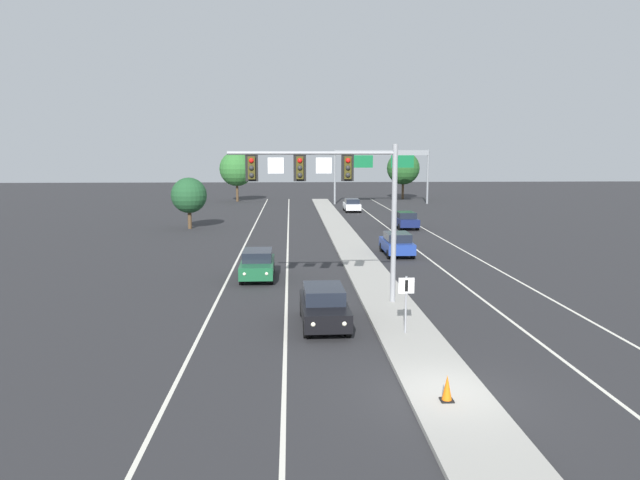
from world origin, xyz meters
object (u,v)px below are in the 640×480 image
object	(u,v)px
car_receding_white	(352,205)
tree_far_right_c	(403,168)
car_oncoming_green	(258,264)
median_sign_post	(406,296)
highway_sign_gantry	(382,160)
overhead_signal_mast	(336,186)
car_receding_blue	(397,243)
car_oncoming_black	(324,306)
tree_far_left_a	(237,169)
traffic_cone_median_nose	(447,388)
tree_far_left_c	(189,195)
car_receding_navy	(405,220)

from	to	relation	value
car_receding_white	tree_far_right_c	bearing A→B (deg)	62.97
car_oncoming_green	tree_far_right_c	size ratio (longest dim) A/B	0.62
median_sign_post	highway_sign_gantry	bearing A→B (deg)	82.05
overhead_signal_mast	car_receding_blue	size ratio (longest dim) A/B	1.69
car_oncoming_black	tree_far_left_a	distance (m)	64.28
car_receding_blue	traffic_cone_median_nose	distance (m)	24.44
tree_far_left_c	tree_far_right_c	world-z (taller)	tree_far_right_c
car_oncoming_black	car_receding_navy	distance (m)	32.29
median_sign_post	car_receding_blue	xyz separation A→B (m)	(2.96, 18.06, -0.77)
median_sign_post	tree_far_right_c	bearing A→B (deg)	79.20
median_sign_post	tree_far_left_c	bearing A→B (deg)	112.34
highway_sign_gantry	car_oncoming_black	bearing A→B (deg)	-101.07
median_sign_post	tree_far_left_a	bearing A→B (deg)	100.56
overhead_signal_mast	car_receding_white	size ratio (longest dim) A/B	1.69
car_receding_white	traffic_cone_median_nose	distance (m)	55.18
median_sign_post	car_receding_white	distance (m)	49.00
tree_far_left_a	car_receding_blue	bearing A→B (deg)	-72.23
car_receding_blue	highway_sign_gantry	xyz separation A→B (m)	(5.38, 41.62, 5.34)
traffic_cone_median_nose	highway_sign_gantry	distance (m)	66.64
car_oncoming_black	tree_far_left_c	distance (m)	33.63
car_oncoming_black	car_receding_white	bearing A→B (deg)	82.65
car_oncoming_green	tree_far_right_c	distance (m)	60.80
tree_far_left_c	overhead_signal_mast	bearing A→B (deg)	-68.23
car_oncoming_green	car_receding_navy	size ratio (longest dim) A/B	1.00
car_oncoming_black	car_receding_navy	xyz separation A→B (m)	(9.40, 30.89, 0.00)
traffic_cone_median_nose	overhead_signal_mast	bearing A→B (deg)	101.55
median_sign_post	tree_far_left_a	world-z (taller)	tree_far_left_a
car_receding_blue	car_receding_white	size ratio (longest dim) A/B	1.00
median_sign_post	car_receding_blue	bearing A→B (deg)	80.70
tree_far_left_c	car_receding_navy	bearing A→B (deg)	-2.54
car_oncoming_black	tree_far_right_c	size ratio (longest dim) A/B	0.62
median_sign_post	car_receding_navy	xyz separation A→B (m)	(6.39, 32.54, -0.77)
tree_far_left_a	car_oncoming_black	bearing A→B (deg)	-81.82
car_receding_navy	tree_far_left_c	bearing A→B (deg)	177.46
car_oncoming_green	tree_far_right_c	xyz separation A→B (m)	(19.26, 57.53, 3.94)
car_oncoming_green	highway_sign_gantry	distance (m)	51.17
car_oncoming_black	tree_far_right_c	world-z (taller)	tree_far_right_c
car_receding_blue	tree_far_right_c	size ratio (longest dim) A/B	0.61
highway_sign_gantry	tree_far_left_c	size ratio (longest dim) A/B	2.78
car_oncoming_green	car_receding_white	size ratio (longest dim) A/B	1.00
car_oncoming_green	tree_far_left_c	bearing A→B (deg)	108.51
median_sign_post	tree_far_right_c	distance (m)	69.75
median_sign_post	traffic_cone_median_nose	size ratio (longest dim) A/B	2.97
tree_far_right_c	car_oncoming_green	bearing A→B (deg)	-108.51
overhead_signal_mast	car_oncoming_green	world-z (taller)	overhead_signal_mast
car_oncoming_black	tree_far_left_a	world-z (taller)	tree_far_left_a
highway_sign_gantry	car_oncoming_green	bearing A→B (deg)	-106.60
car_receding_navy	tree_far_right_c	xyz separation A→B (m)	(6.67, 35.90, 3.94)
car_oncoming_black	car_receding_blue	bearing A→B (deg)	70.01
median_sign_post	car_oncoming_black	distance (m)	3.52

